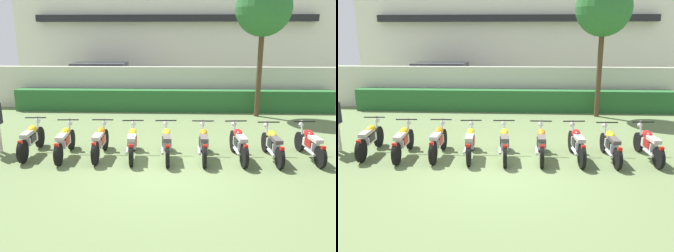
% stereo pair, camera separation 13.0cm
% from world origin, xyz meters
% --- Properties ---
extents(ground, '(60.00, 60.00, 0.00)m').
position_xyz_m(ground, '(0.00, 0.00, 0.00)').
color(ground, '#607547').
extents(building, '(18.32, 6.50, 7.89)m').
position_xyz_m(building, '(0.00, 14.88, 3.94)').
color(building, silver).
rests_on(building, ground).
extents(compound_wall, '(17.40, 0.30, 1.89)m').
position_xyz_m(compound_wall, '(0.00, 7.63, 0.94)').
color(compound_wall, beige).
rests_on(compound_wall, ground).
extents(hedge_row, '(13.92, 0.70, 0.94)m').
position_xyz_m(hedge_row, '(0.00, 6.93, 0.47)').
color(hedge_row, '#28602D').
rests_on(hedge_row, ground).
extents(parked_car, '(4.53, 2.12, 1.89)m').
position_xyz_m(parked_car, '(-3.71, 9.76, 0.94)').
color(parked_car, '#9EA3A8').
rests_on(parked_car, ground).
extents(tree_near_inspector, '(2.17, 2.17, 5.36)m').
position_xyz_m(tree_near_inspector, '(3.50, 6.05, 4.24)').
color(tree_near_inspector, '#4C3823').
rests_on(tree_near_inspector, ground).
extents(motorcycle_in_row_0, '(0.60, 1.93, 0.97)m').
position_xyz_m(motorcycle_in_row_0, '(-3.81, 1.01, 0.45)').
color(motorcycle_in_row_0, black).
rests_on(motorcycle_in_row_0, ground).
extents(motorcycle_in_row_1, '(0.60, 1.89, 0.95)m').
position_xyz_m(motorcycle_in_row_1, '(-2.82, 0.86, 0.44)').
color(motorcycle_in_row_1, black).
rests_on(motorcycle_in_row_1, ground).
extents(motorcycle_in_row_2, '(0.60, 1.82, 0.96)m').
position_xyz_m(motorcycle_in_row_2, '(-1.85, 0.91, 0.45)').
color(motorcycle_in_row_2, black).
rests_on(motorcycle_in_row_2, ground).
extents(motorcycle_in_row_3, '(0.60, 1.86, 0.95)m').
position_xyz_m(motorcycle_in_row_3, '(-0.96, 0.89, 0.44)').
color(motorcycle_in_row_3, black).
rests_on(motorcycle_in_row_3, ground).
extents(motorcycle_in_row_4, '(0.60, 1.91, 0.95)m').
position_xyz_m(motorcycle_in_row_4, '(-0.03, 0.87, 0.45)').
color(motorcycle_in_row_4, black).
rests_on(motorcycle_in_row_4, ground).
extents(motorcycle_in_row_5, '(0.60, 1.86, 0.96)m').
position_xyz_m(motorcycle_in_row_5, '(0.97, 0.86, 0.45)').
color(motorcycle_in_row_5, black).
rests_on(motorcycle_in_row_5, ground).
extents(motorcycle_in_row_6, '(0.60, 1.88, 0.97)m').
position_xyz_m(motorcycle_in_row_6, '(1.92, 0.87, 0.45)').
color(motorcycle_in_row_6, black).
rests_on(motorcycle_in_row_6, ground).
extents(motorcycle_in_row_7, '(0.60, 1.88, 0.94)m').
position_xyz_m(motorcycle_in_row_7, '(2.81, 0.86, 0.44)').
color(motorcycle_in_row_7, black).
rests_on(motorcycle_in_row_7, ground).
extents(motorcycle_in_row_8, '(0.60, 1.87, 0.94)m').
position_xyz_m(motorcycle_in_row_8, '(3.84, 0.96, 0.44)').
color(motorcycle_in_row_8, black).
rests_on(motorcycle_in_row_8, ground).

